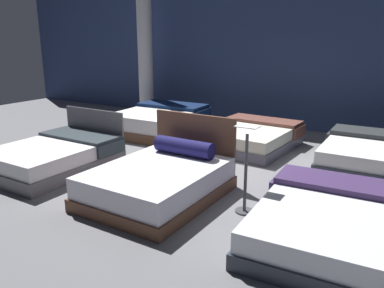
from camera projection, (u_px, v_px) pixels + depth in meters
ground_plane at (217, 166)px, 6.71m from camera, size 18.00×18.00×0.02m
showroom_back_wall at (288, 56)px, 9.15m from camera, size 18.00×0.06×3.50m
bed_0 at (56, 156)px, 6.50m from camera, size 1.54×2.01×0.89m
bed_1 at (160, 180)px, 5.35m from camera, size 1.53×1.99×1.04m
bed_2 at (332, 223)px, 4.20m from camera, size 1.74×2.17×0.48m
bed_3 at (160, 121)px, 8.97m from camera, size 1.78×2.13×0.60m
bed_4 at (251, 137)px, 7.79m from camera, size 1.70×2.03×0.48m
bed_5 at (374, 154)px, 6.66m from camera, size 1.75×2.03×0.49m
price_sign at (245, 179)px, 4.83m from camera, size 0.28×0.24×1.14m
support_pillar at (145, 54)px, 10.23m from camera, size 0.39×0.39×3.50m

